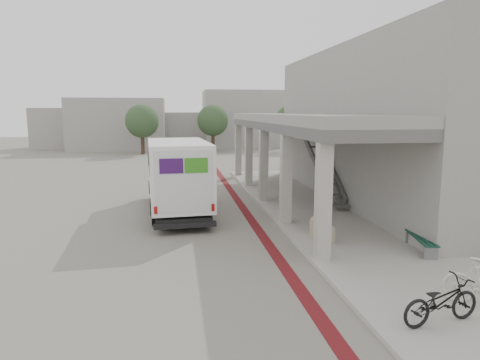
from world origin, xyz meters
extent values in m
plane|color=slate|center=(0.00, 0.00, 0.00)|extent=(120.00, 120.00, 0.00)
cube|color=#5A1216|center=(1.00, 2.00, 0.01)|extent=(0.35, 40.00, 0.01)
cube|color=#9F988E|center=(4.00, 0.00, 0.06)|extent=(4.40, 28.00, 0.12)
cube|color=gray|center=(7.35, 4.50, 3.50)|extent=(4.30, 17.00, 7.00)
cube|color=#595553|center=(3.60, 4.50, 3.50)|extent=(3.40, 16.90, 0.35)
cube|color=gray|center=(3.60, 4.50, 3.85)|extent=(3.40, 16.90, 0.35)
cube|color=gray|center=(-8.00, 34.00, 2.75)|extent=(10.00, 6.00, 5.50)
cube|color=gray|center=(-1.00, 38.00, 2.00)|extent=(8.00, 6.00, 4.00)
cube|color=gray|center=(6.00, 36.00, 3.25)|extent=(9.00, 6.00, 6.50)
cube|color=gray|center=(-14.00, 37.00, 2.25)|extent=(7.00, 5.00, 4.50)
cylinder|color=#38281C|center=(-5.00, 28.00, 1.20)|extent=(0.36, 0.36, 2.40)
sphere|color=#2A3D24|center=(-5.00, 28.00, 3.20)|extent=(3.20, 3.20, 3.20)
cylinder|color=#38281C|center=(2.00, 30.00, 1.20)|extent=(0.36, 0.36, 2.40)
sphere|color=#2A3D24|center=(2.00, 30.00, 3.20)|extent=(3.20, 3.20, 3.20)
cylinder|color=#38281C|center=(10.00, 29.00, 1.20)|extent=(0.36, 0.36, 2.40)
sphere|color=#2A3D24|center=(10.00, 29.00, 3.20)|extent=(3.20, 3.20, 3.20)
cube|color=black|center=(-1.79, 3.14, 0.37)|extent=(2.38, 6.57, 0.28)
cube|color=white|center=(-1.73, 2.31, 1.80)|extent=(2.54, 4.94, 2.40)
cube|color=white|center=(-1.96, 5.48, 1.66)|extent=(2.33, 1.90, 2.12)
cube|color=white|center=(-2.02, 6.45, 0.88)|extent=(2.06, 0.69, 0.74)
cube|color=black|center=(-2.01, 6.22, 2.17)|extent=(2.05, 0.59, 0.97)
cube|color=black|center=(-1.56, -0.17, 0.32)|extent=(2.13, 0.38, 0.17)
cube|color=#371151|center=(-2.89, 2.88, 2.21)|extent=(0.11, 1.29, 0.69)
cube|color=#34851D|center=(-2.79, 1.50, 2.21)|extent=(0.11, 1.29, 0.69)
cube|color=#371151|center=(-1.98, -0.13, 2.35)|extent=(0.78, 0.08, 0.51)
cube|color=#34851D|center=(-1.15, -0.08, 2.35)|extent=(0.78, 0.08, 0.51)
cylinder|color=black|center=(-2.93, 5.46, 0.41)|extent=(0.32, 0.85, 0.83)
cylinder|color=black|center=(-0.99, 5.60, 0.41)|extent=(0.32, 0.85, 0.83)
cylinder|color=black|center=(-2.63, 1.23, 0.41)|extent=(0.32, 0.85, 0.83)
cylinder|color=black|center=(-0.70, 1.37, 0.41)|extent=(0.32, 0.85, 0.83)
cube|color=slate|center=(5.03, -4.01, 0.31)|extent=(0.38, 0.15, 0.38)
cube|color=slate|center=(5.33, -2.56, 0.31)|extent=(0.38, 0.15, 0.38)
cube|color=#13392C|center=(5.05, -3.26, 0.52)|extent=(0.47, 1.77, 0.04)
cube|color=#13392C|center=(5.18, -3.29, 0.52)|extent=(0.47, 1.77, 0.04)
cube|color=#13392C|center=(5.32, -3.32, 0.52)|extent=(0.47, 1.77, 0.04)
cylinder|color=tan|center=(2.88, -2.05, 0.30)|extent=(0.36, 0.36, 0.36)
sphere|color=tan|center=(2.88, -2.05, 0.48)|extent=(0.36, 0.36, 0.36)
cylinder|color=gray|center=(2.70, -1.25, 0.34)|extent=(0.44, 0.44, 0.44)
sphere|color=gray|center=(2.70, -1.25, 0.56)|extent=(0.44, 0.44, 0.44)
cube|color=slate|center=(4.52, 3.26, 0.66)|extent=(0.63, 0.75, 1.09)
imported|color=black|center=(3.12, -7.34, 0.57)|extent=(1.80, 0.91, 0.90)
camera|label=1|loc=(-1.80, -14.35, 4.15)|focal=32.00mm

